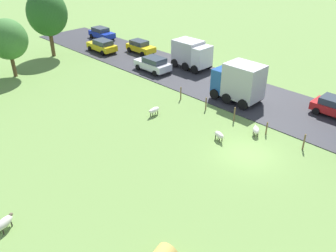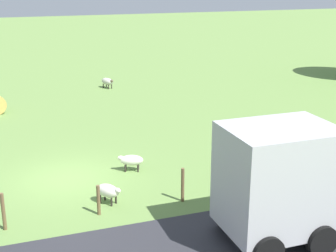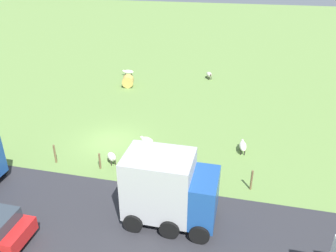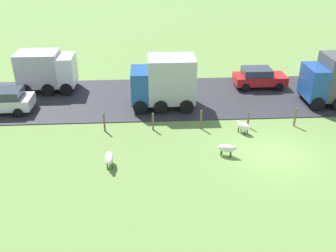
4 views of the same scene
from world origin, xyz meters
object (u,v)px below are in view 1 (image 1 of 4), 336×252
at_px(sheep_4, 219,135).
at_px(car_4, 102,33).
at_px(car_0, 140,47).
at_px(car_2, 102,45).
at_px(truck_1, 191,54).
at_px(tree_0, 8,39).
at_px(car_1, 153,64).
at_px(car_3, 336,107).
at_px(tree_2, 47,13).
at_px(sheep_0, 4,223).
at_px(sheep_3, 256,130).
at_px(truck_0, 239,82).
at_px(sheep_2, 154,110).

height_order(sheep_4, car_4, car_4).
xyz_separation_m(car_0, car_2, (-3.23, 3.86, 0.01)).
bearing_deg(truck_1, tree_0, 142.58).
xyz_separation_m(car_1, car_2, (0.21, 9.96, -0.02)).
relative_size(car_2, car_3, 1.06).
height_order(tree_2, car_3, tree_2).
relative_size(sheep_0, car_0, 0.31).
xyz_separation_m(car_0, car_4, (0.41, 9.08, 0.01)).
relative_size(sheep_3, truck_0, 0.23).
distance_m(sheep_3, car_3, 8.17).
bearing_deg(car_2, sheep_2, -112.68).
bearing_deg(sheep_3, tree_0, 106.72).
bearing_deg(tree_2, sheep_3, -87.79).
distance_m(sheep_3, tree_2, 29.56).
relative_size(tree_2, car_0, 1.99).
distance_m(sheep_2, tree_0, 18.45).
xyz_separation_m(sheep_2, truck_1, (11.15, 5.66, 1.23)).
height_order(tree_2, truck_1, tree_2).
bearing_deg(car_4, tree_2, -166.90).
bearing_deg(sheep_4, sheep_3, -30.84).
xyz_separation_m(sheep_3, car_3, (7.57, -3.04, 0.40)).
distance_m(tree_0, truck_0, 24.17).
xyz_separation_m(sheep_0, sheep_3, (18.00, -3.98, -0.00)).
height_order(tree_2, car_4, tree_2).
bearing_deg(car_1, car_2, 88.77).
bearing_deg(car_3, truck_0, 113.37).
bearing_deg(car_2, car_0, -50.12).
xyz_separation_m(truck_0, car_3, (3.35, -7.76, -1.08)).
relative_size(sheep_3, car_3, 0.25).
distance_m(sheep_3, car_2, 26.34).
bearing_deg(truck_1, sheep_3, -119.71).
height_order(sheep_2, car_3, car_3).
distance_m(sheep_4, car_1, 15.92).
bearing_deg(sheep_2, truck_0, -24.11).
distance_m(truck_0, car_0, 17.75).
relative_size(truck_1, car_0, 1.07).
height_order(sheep_4, tree_0, tree_0).
xyz_separation_m(car_1, car_4, (3.85, 15.18, -0.02)).
relative_size(car_2, car_4, 1.04).
bearing_deg(truck_0, sheep_0, -178.11).
xyz_separation_m(sheep_3, truck_1, (7.84, 13.74, 1.25)).
bearing_deg(car_4, car_2, -124.89).
relative_size(sheep_4, car_4, 0.27).
relative_size(truck_0, truck_1, 1.03).
height_order(car_2, car_4, car_4).
xyz_separation_m(car_2, car_4, (3.64, 5.22, 0.00)).
xyz_separation_m(sheep_4, tree_2, (1.49, 27.58, 4.82)).
height_order(sheep_2, car_1, car_1).
relative_size(sheep_0, tree_0, 0.20).
height_order(tree_0, car_2, tree_0).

